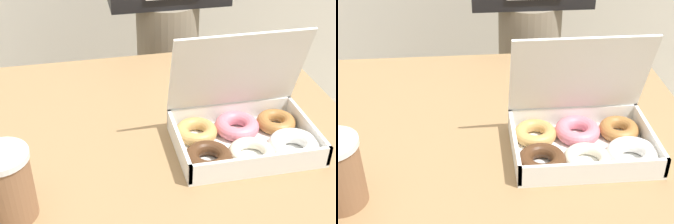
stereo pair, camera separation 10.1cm
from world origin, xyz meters
TOP-DOWN VIEW (x-y plane):
  - donut_box at (0.19, -0.06)m, footprint 0.34×0.24m
  - coffee_cup at (-0.30, -0.18)m, footprint 0.10×0.10m

SIDE VIEW (x-z plane):
  - donut_box at x=0.19m, z-range 0.65..0.90m
  - coffee_cup at x=-0.30m, z-range 0.74..0.88m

